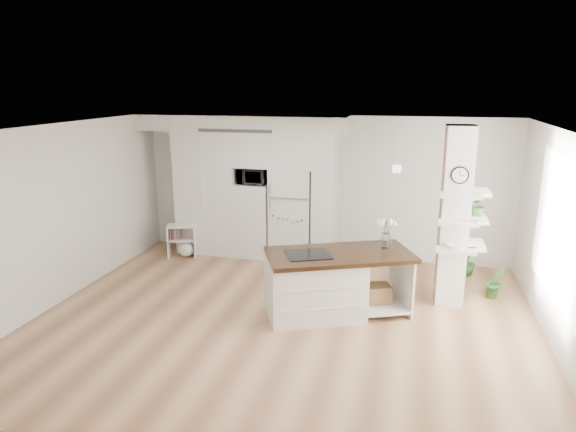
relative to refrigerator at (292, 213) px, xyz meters
name	(u,v)px	position (x,y,z in m)	size (l,w,h in m)	color
floor	(284,320)	(0.53, -2.68, -0.88)	(7.00, 6.00, 0.01)	tan
room	(284,193)	(0.53, -2.68, 0.98)	(7.04, 6.04, 2.72)	white
cabinet_wall	(245,179)	(-0.92, -0.01, 0.63)	(4.00, 0.71, 2.70)	white
refrigerator	(292,213)	(0.00, 0.00, 0.00)	(0.78, 0.69, 1.75)	white
column	(461,219)	(2.90, -1.55, 0.48)	(0.69, 0.90, 2.70)	silver
window	(559,230)	(4.00, -2.38, 0.62)	(2.40, 2.40, 0.00)	white
pendant_light	(416,177)	(2.23, -2.53, 1.24)	(0.12, 0.12, 0.10)	white
kitchen_island	(323,283)	(1.02, -2.35, -0.39)	(2.28, 1.74, 1.50)	white
bookshelf	(183,243)	(-2.05, -0.47, -0.59)	(0.61, 0.46, 0.64)	white
floor_plant_a	(495,282)	(3.52, -1.14, -0.61)	(0.30, 0.24, 0.54)	#2F6227
floor_plant_b	(467,261)	(3.19, -0.18, -0.62)	(0.29, 0.29, 0.51)	#2F6227
microwave	(253,176)	(-0.75, -0.06, 0.69)	(0.54, 0.37, 0.30)	#2D2D2D
shelf_plant	(479,206)	(3.15, -1.38, 0.65)	(0.27, 0.23, 0.30)	#2F6227
decor_bowl	(454,246)	(2.82, -1.78, 0.13)	(0.22, 0.22, 0.05)	white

